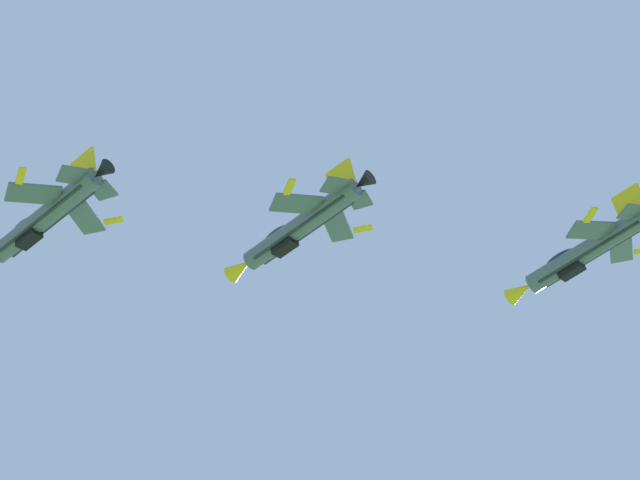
% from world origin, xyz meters
% --- Properties ---
extents(fighter_jet_lead, '(9.89, 15.31, 4.61)m').
position_xyz_m(fighter_jet_lead, '(8.58, 64.06, 79.10)').
color(fighter_jet_lead, '#4C5666').
extents(fighter_jet_left_wing, '(9.88, 15.31, 4.64)m').
position_xyz_m(fighter_jet_left_wing, '(28.27, 57.70, 81.47)').
color(fighter_jet_left_wing, '#4C5666').
extents(fighter_jet_right_wing, '(9.82, 15.31, 4.81)m').
position_xyz_m(fighter_jet_right_wing, '(51.25, 49.48, 81.49)').
color(fighter_jet_right_wing, '#4C5666').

